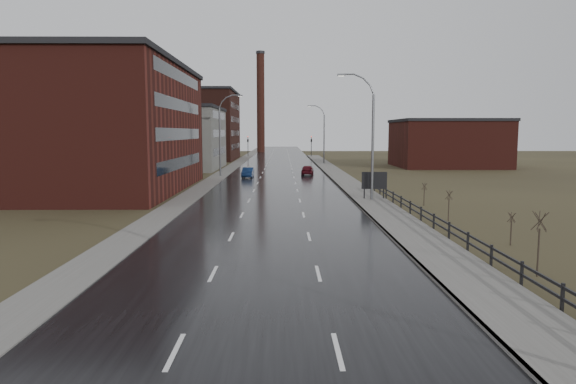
{
  "coord_description": "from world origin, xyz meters",
  "views": [
    {
      "loc": [
        0.75,
        -9.86,
        6.21
      ],
      "look_at": [
        1.03,
        17.56,
        3.0
      ],
      "focal_mm": 32.0,
      "sensor_mm": 36.0,
      "label": 1
    }
  ],
  "objects": [
    {
      "name": "road",
      "position": [
        0.0,
        60.0,
        0.03
      ],
      "size": [
        14.0,
        300.0,
        0.06
      ],
      "primitive_type": "cube",
      "color": "black",
      "rests_on": "ground"
    },
    {
      "name": "sidewalk_right",
      "position": [
        8.6,
        35.0,
        0.09
      ],
      "size": [
        3.2,
        180.0,
        0.18
      ],
      "primitive_type": "cube",
      "color": "#595651",
      "rests_on": "ground"
    },
    {
      "name": "curb_right",
      "position": [
        7.08,
        35.0,
        0.09
      ],
      "size": [
        0.16,
        180.0,
        0.18
      ],
      "primitive_type": "cube",
      "color": "slate",
      "rests_on": "ground"
    },
    {
      "name": "sidewalk_left",
      "position": [
        -8.2,
        60.0,
        0.06
      ],
      "size": [
        2.4,
        260.0,
        0.12
      ],
      "primitive_type": "cube",
      "color": "#595651",
      "rests_on": "ground"
    },
    {
      "name": "warehouse_near",
      "position": [
        -20.99,
        45.0,
        6.76
      ],
      "size": [
        22.44,
        28.56,
        13.5
      ],
      "color": "#471914",
      "rests_on": "ground"
    },
    {
      "name": "warehouse_mid",
      "position": [
        -17.99,
        78.0,
        5.26
      ],
      "size": [
        16.32,
        20.4,
        10.5
      ],
      "color": "slate",
      "rests_on": "ground"
    },
    {
      "name": "warehouse_far",
      "position": [
        -22.99,
        108.0,
        7.76
      ],
      "size": [
        26.52,
        24.48,
        15.5
      ],
      "color": "#331611",
      "rests_on": "ground"
    },
    {
      "name": "building_right",
      "position": [
        30.3,
        82.0,
        4.26
      ],
      "size": [
        18.36,
        16.32,
        8.5
      ],
      "color": "#471914",
      "rests_on": "ground"
    },
    {
      "name": "smokestack",
      "position": [
        -6.0,
        150.0,
        15.5
      ],
      "size": [
        2.7,
        2.7,
        30.7
      ],
      "color": "#331611",
      "rests_on": "ground"
    },
    {
      "name": "streetlight_right_mid",
      "position": [
        8.5,
        36.0,
        5.84
      ],
      "size": [
        3.36,
        0.28,
        11.35
      ],
      "color": "slate",
      "rests_on": "ground"
    },
    {
      "name": "streetlight_left",
      "position": [
        -7.7,
        62.0,
        5.84
      ],
      "size": [
        3.36,
        0.28,
        11.35
      ],
      "color": "slate",
      "rests_on": "ground"
    },
    {
      "name": "streetlight_right_far",
      "position": [
        8.5,
        90.0,
        5.84
      ],
      "size": [
        3.36,
        0.28,
        11.35
      ],
      "color": "slate",
      "rests_on": "ground"
    },
    {
      "name": "guardrail",
      "position": [
        10.3,
        18.31,
        0.71
      ],
      "size": [
        0.1,
        53.05,
        1.1
      ],
      "color": "black",
      "rests_on": "ground"
    },
    {
      "name": "shrub_c",
      "position": [
        11.74,
        11.62,
        1.51
      ],
      "size": [
        0.67,
        0.71,
        2.84
      ],
      "color": "#382D23",
      "rests_on": "ground"
    },
    {
      "name": "shrub_d",
      "position": [
        13.32,
        17.76,
        0.97
      ],
      "size": [
        0.44,
        0.46,
        1.83
      ],
      "color": "#382D23",
      "rests_on": "ground"
    },
    {
      "name": "shrub_e",
      "position": [
        12.37,
        25.51,
        1.15
      ],
      "size": [
        0.52,
        0.54,
        2.17
      ],
      "color": "#382D23",
      "rests_on": "ground"
    },
    {
      "name": "shrub_f",
      "position": [
        12.76,
        33.17,
        1.02
      ],
      "size": [
        0.46,
        0.49,
        1.93
      ],
      "color": "#382D23",
      "rests_on": "ground"
    },
    {
      "name": "billboard",
      "position": [
        9.1,
        36.57,
        1.76
      ],
      "size": [
        2.32,
        0.17,
        2.61
      ],
      "color": "black",
      "rests_on": "ground"
    },
    {
      "name": "traffic_light_left",
      "position": [
        -8.0,
        120.0,
        4.6
      ],
      "size": [
        0.58,
        2.73,
        5.3
      ],
      "color": "black",
      "rests_on": "ground"
    },
    {
      "name": "traffic_light_right",
      "position": [
        8.0,
        120.0,
        4.6
      ],
      "size": [
        0.58,
        2.73,
        5.3
      ],
      "color": "black",
      "rests_on": "ground"
    },
    {
      "name": "car_near",
      "position": [
        -4.0,
        60.02,
        0.67
      ],
      "size": [
        1.53,
        4.11,
        1.34
      ],
      "primitive_type": "imported",
      "rotation": [
        0.0,
        0.0,
        -0.03
      ],
      "color": "#0E2046",
      "rests_on": "ground"
    },
    {
      "name": "car_far",
      "position": [
        4.35,
        64.26,
        0.72
      ],
      "size": [
        2.1,
        4.36,
        1.44
      ],
      "primitive_type": "imported",
      "rotation": [
        0.0,
        0.0,
        3.04
      ],
      "color": "#4A0C15",
      "rests_on": "ground"
    }
  ]
}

